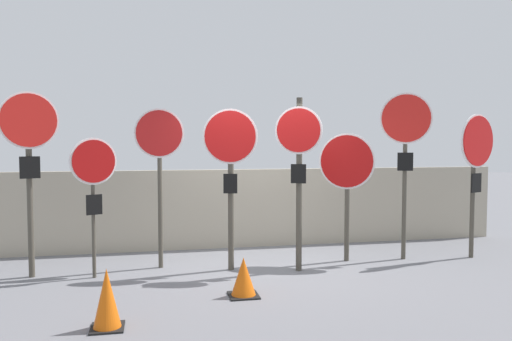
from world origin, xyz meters
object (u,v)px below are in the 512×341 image
(stop_sign_2, at_px, (159,151))
(stop_sign_4, at_px, (299,158))
(stop_sign_7, at_px, (476,155))
(traffic_cone_0, at_px, (107,299))
(stop_sign_0, at_px, (29,148))
(traffic_cone_1, at_px, (243,277))
(stop_sign_3, at_px, (230,159))
(stop_sign_1, at_px, (94,174))
(stop_sign_5, at_px, (347,171))
(stop_sign_6, at_px, (406,138))

(stop_sign_2, bearing_deg, stop_sign_4, -13.25)
(stop_sign_7, distance_m, traffic_cone_0, 6.22)
(stop_sign_0, xyz_separation_m, traffic_cone_1, (2.80, -1.44, -1.61))
(stop_sign_3, xyz_separation_m, traffic_cone_0, (-1.61, -2.04, -1.37))
(stop_sign_1, bearing_deg, stop_sign_2, -0.56)
(stop_sign_0, bearing_deg, stop_sign_5, -21.00)
(stop_sign_1, relative_size, stop_sign_7, 0.83)
(stop_sign_6, xyz_separation_m, traffic_cone_0, (-4.50, -2.15, -1.68))
(stop_sign_3, bearing_deg, stop_sign_0, -168.80)
(stop_sign_3, xyz_separation_m, stop_sign_5, (1.91, 0.18, -0.22))
(stop_sign_2, relative_size, traffic_cone_1, 4.96)
(stop_sign_2, bearing_deg, stop_sign_1, -153.97)
(stop_sign_1, relative_size, traffic_cone_0, 3.15)
(stop_sign_5, relative_size, traffic_cone_1, 4.22)
(stop_sign_7, relative_size, traffic_cone_1, 4.87)
(traffic_cone_0, bearing_deg, stop_sign_0, 118.62)
(stop_sign_1, relative_size, stop_sign_5, 0.96)
(stop_sign_1, xyz_separation_m, stop_sign_2, (0.92, 0.39, 0.30))
(stop_sign_6, bearing_deg, stop_sign_4, -146.24)
(stop_sign_4, height_order, traffic_cone_1, stop_sign_4)
(traffic_cone_0, distance_m, traffic_cone_1, 1.76)
(stop_sign_1, distance_m, traffic_cone_1, 2.59)
(stop_sign_7, xyz_separation_m, traffic_cone_1, (-4.13, -1.24, -1.48))
(stop_sign_4, bearing_deg, traffic_cone_0, -120.00)
(stop_sign_2, bearing_deg, traffic_cone_0, -100.56)
(stop_sign_5, relative_size, traffic_cone_0, 3.27)
(stop_sign_1, xyz_separation_m, traffic_cone_1, (1.91, -1.23, -1.25))
(stop_sign_0, xyz_separation_m, stop_sign_2, (1.80, 0.17, -0.06))
(stop_sign_6, height_order, stop_sign_7, stop_sign_6)
(stop_sign_4, height_order, traffic_cone_0, stop_sign_4)
(stop_sign_6, distance_m, traffic_cone_0, 5.26)
(stop_sign_2, xyz_separation_m, stop_sign_6, (3.92, -0.25, 0.20))
(stop_sign_1, height_order, stop_sign_5, stop_sign_5)
(stop_sign_2, bearing_deg, stop_sign_7, -1.09)
(stop_sign_1, bearing_deg, stop_sign_4, -27.46)
(stop_sign_7, bearing_deg, stop_sign_3, 157.17)
(stop_sign_0, distance_m, stop_sign_6, 5.72)
(traffic_cone_1, bearing_deg, stop_sign_5, 36.46)
(stop_sign_0, xyz_separation_m, stop_sign_1, (0.88, -0.22, -0.36))
(stop_sign_3, bearing_deg, stop_sign_1, -164.11)
(stop_sign_4, relative_size, traffic_cone_1, 5.27)
(stop_sign_0, bearing_deg, traffic_cone_0, -82.30)
(stop_sign_1, distance_m, stop_sign_6, 4.86)
(stop_sign_4, distance_m, stop_sign_7, 3.12)
(stop_sign_0, xyz_separation_m, stop_sign_3, (2.83, -0.18, -0.17))
(stop_sign_0, relative_size, stop_sign_3, 1.09)
(stop_sign_2, distance_m, traffic_cone_1, 2.45)
(traffic_cone_0, bearing_deg, stop_sign_3, 51.72)
(stop_sign_5, height_order, traffic_cone_0, stop_sign_5)
(stop_sign_4, bearing_deg, traffic_cone_1, -109.73)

